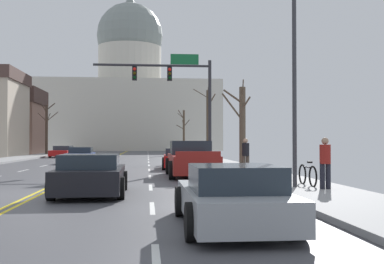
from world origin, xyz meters
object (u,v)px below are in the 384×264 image
at_px(sedan_near_03, 232,198).
at_px(sedan_oncoming_01, 63,152).
at_px(pickup_truck_near_01, 191,160).
at_px(pedestrian_00, 325,160).
at_px(bicycle_parked, 308,175).
at_px(sedan_near_00, 178,159).
at_px(sedan_near_02, 91,176).
at_px(street_lamp_right, 286,49).
at_px(pedestrian_01, 246,154).
at_px(sedan_oncoming_00, 81,155).
at_px(signal_gantry, 178,86).

height_order(sedan_near_03, sedan_oncoming_01, sedan_near_03).
bearing_deg(sedan_near_03, pickup_truck_near_01, 87.99).
xyz_separation_m(pedestrian_00, bicycle_parked, (-0.13, 1.27, -0.54)).
relative_size(sedan_near_00, sedan_near_02, 1.00).
distance_m(street_lamp_right, sedan_near_00, 13.99).
bearing_deg(pedestrian_01, pedestrian_00, -82.33).
xyz_separation_m(sedan_oncoming_01, pedestrian_00, (14.31, -35.99, 0.47)).
relative_size(sedan_near_03, bicycle_parked, 2.43).
height_order(sedan_oncoming_00, bicycle_parked, sedan_oncoming_00).
height_order(sedan_near_00, bicycle_parked, sedan_near_00).
height_order(signal_gantry, sedan_oncoming_00, signal_gantry).
relative_size(street_lamp_right, sedan_oncoming_01, 1.65).
distance_m(sedan_oncoming_00, pedestrian_00, 24.53).
height_order(pedestrian_01, bicycle_parked, pedestrian_01).
bearing_deg(sedan_oncoming_01, pickup_truck_near_01, -69.02).
distance_m(signal_gantry, pickup_truck_near_01, 10.73).
height_order(sedan_near_02, sedan_near_03, sedan_near_02).
xyz_separation_m(signal_gantry, pickup_truck_near_01, (-0.02, -9.67, -4.65)).
bearing_deg(signal_gantry, bicycle_parked, -78.36).
xyz_separation_m(signal_gantry, sedan_near_03, (-0.48, -22.86, -4.84)).
distance_m(sedan_oncoming_00, bicycle_parked, 23.33).
distance_m(sedan_near_00, pedestrian_01, 7.16).
relative_size(sedan_near_00, sedan_oncoming_01, 0.93).
distance_m(sedan_near_02, pedestrian_01, 9.43).
distance_m(street_lamp_right, sedan_oncoming_00, 23.72).
bearing_deg(pedestrian_01, sedan_oncoming_00, 122.81).
height_order(sedan_near_00, sedan_near_03, sedan_near_00).
bearing_deg(sedan_oncoming_00, sedan_oncoming_01, 105.20).
relative_size(sedan_oncoming_00, pedestrian_00, 2.72).
relative_size(sedan_near_03, sedan_oncoming_00, 0.98).
relative_size(signal_gantry, sedan_oncoming_00, 1.81).
xyz_separation_m(signal_gantry, street_lamp_right, (2.44, -16.59, -0.74)).
relative_size(sedan_oncoming_00, bicycle_parked, 2.47).
bearing_deg(sedan_near_00, pedestrian_01, -67.85).
height_order(sedan_oncoming_00, sedan_oncoming_01, sedan_oncoming_00).
relative_size(signal_gantry, sedan_near_03, 1.84).
height_order(signal_gantry, street_lamp_right, street_lamp_right).
bearing_deg(sedan_oncoming_01, sedan_oncoming_00, -74.80).
distance_m(pedestrian_00, pedestrian_01, 7.38).
bearing_deg(pickup_truck_near_01, pedestrian_01, -9.57).
distance_m(sedan_oncoming_00, sedan_oncoming_01, 14.34).
distance_m(sedan_oncoming_01, pedestrian_00, 38.73).
distance_m(sedan_near_02, sedan_oncoming_00, 22.13).
bearing_deg(signal_gantry, sedan_oncoming_01, 120.29).
distance_m(signal_gantry, pedestrian_00, 18.27).
bearing_deg(signal_gantry, sedan_near_03, -91.21).
relative_size(street_lamp_right, sedan_near_02, 1.79).
relative_size(street_lamp_right, bicycle_parked, 4.29).
xyz_separation_m(sedan_near_02, sedan_near_03, (3.31, -5.72, -0.03)).
bearing_deg(pickup_truck_near_01, sedan_oncoming_00, 116.15).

